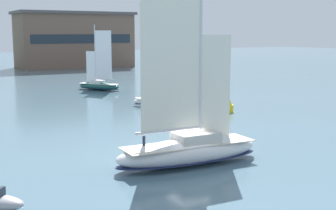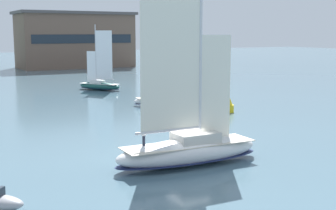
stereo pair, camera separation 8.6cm
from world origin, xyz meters
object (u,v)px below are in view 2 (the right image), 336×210
sailboat_main (189,148)px  channel_buoy (229,105)px  sailboat_moored_far_slip (161,100)px  sailboat_moored_mid_channel (99,85)px

sailboat_main → channel_buoy: 22.53m
sailboat_moored_far_slip → sailboat_moored_mid_channel: bearing=93.9°
sailboat_moored_mid_channel → channel_buoy: size_ratio=4.90×
sailboat_moored_mid_channel → sailboat_moored_far_slip: size_ratio=1.04×
channel_buoy → sailboat_main: bearing=-133.7°
sailboat_moored_far_slip → channel_buoy: bearing=-64.3°
sailboat_moored_far_slip → channel_buoy: 9.80m
sailboat_moored_mid_channel → sailboat_moored_far_slip: sailboat_moored_mid_channel is taller
sailboat_main → channel_buoy: size_ratio=7.14×
sailboat_moored_mid_channel → channel_buoy: sailboat_moored_mid_channel is taller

